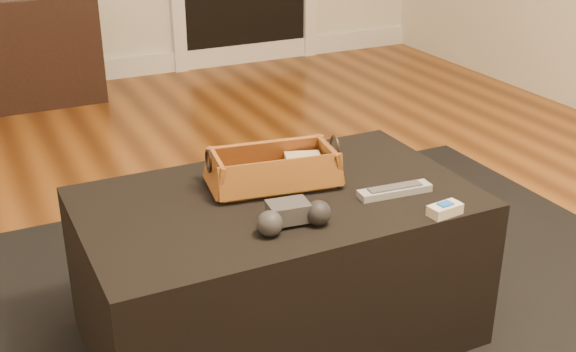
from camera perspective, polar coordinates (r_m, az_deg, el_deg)
name	(u,v)px	position (r m, az deg, el deg)	size (l,w,h in m)	color
baseboard	(39,78)	(4.43, -19.10, 7.35)	(5.00, 0.04, 0.12)	white
area_rug	(286,343)	(2.03, -0.14, -13.09)	(2.60, 2.00, 0.01)	black
ottoman	(278,267)	(1.94, -0.79, -7.19)	(1.00, 0.60, 0.42)	black
tv_remote	(268,180)	(1.88, -1.56, -0.32)	(0.18, 0.04, 0.02)	black
cloth_bundle	(303,164)	(1.94, 1.18, 0.96)	(0.09, 0.06, 0.05)	tan
wicker_basket	(273,171)	(1.89, -1.17, 0.42)	(0.37, 0.23, 0.12)	olive
game_controller	(292,215)	(1.68, 0.32, -3.14)	(0.19, 0.10, 0.06)	#353538
silver_remote	(395,190)	(1.87, 8.43, -1.13)	(0.20, 0.06, 0.02)	#B0B3B8
cream_gadget	(445,209)	(1.78, 12.29, -2.60)	(0.09, 0.05, 0.03)	beige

